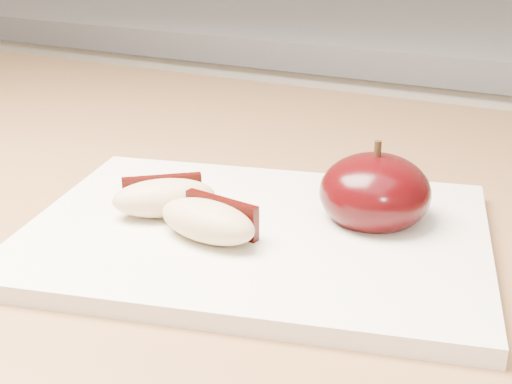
% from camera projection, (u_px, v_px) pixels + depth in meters
% --- Properties ---
extents(back_cabinet, '(2.40, 0.62, 0.94)m').
position_uv_depth(back_cabinet, '(464.00, 283.00, 1.30)').
color(back_cabinet, silver).
rests_on(back_cabinet, ground).
extents(cutting_board, '(0.35, 0.29, 0.01)m').
position_uv_depth(cutting_board, '(256.00, 235.00, 0.48)').
color(cutting_board, silver).
rests_on(cutting_board, island_counter).
extents(apple_half, '(0.10, 0.10, 0.06)m').
position_uv_depth(apple_half, '(375.00, 193.00, 0.49)').
color(apple_half, black).
rests_on(apple_half, cutting_board).
extents(apple_wedge_a, '(0.08, 0.07, 0.03)m').
position_uv_depth(apple_wedge_a, '(164.00, 197.00, 0.49)').
color(apple_wedge_a, tan).
rests_on(apple_wedge_a, cutting_board).
extents(apple_wedge_b, '(0.08, 0.04, 0.03)m').
position_uv_depth(apple_wedge_b, '(209.00, 220.00, 0.46)').
color(apple_wedge_b, tan).
rests_on(apple_wedge_b, cutting_board).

